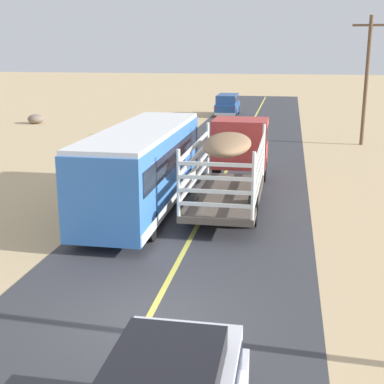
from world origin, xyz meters
name	(u,v)px	position (x,y,z in m)	size (l,w,h in m)	color
ground_plane	(149,318)	(0.00, 0.00, 0.00)	(240.00, 240.00, 0.00)	tan
road_surface	(149,318)	(0.00, 0.00, 0.01)	(8.00, 120.00, 0.02)	#38383D
road_centre_line	(149,317)	(0.00, 0.00, 0.02)	(0.16, 117.60, 0.00)	#D8CC4C
livestock_truck	(236,152)	(0.83, 11.65, 1.79)	(2.53, 9.70, 3.02)	#B2332D
bus	(143,167)	(-2.36, 8.31, 1.75)	(2.54, 10.00, 3.21)	#3872C6
car_far	(227,104)	(-2.61, 38.82, 1.09)	(1.90, 4.62, 1.93)	#264C8C
power_pole_mid	(367,77)	(7.74, 25.01, 4.32)	(2.20, 0.24, 8.05)	brown
boulder_near_shoulder	(36,119)	(-17.66, 30.62, 0.38)	(1.32, 1.33, 0.76)	#756656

